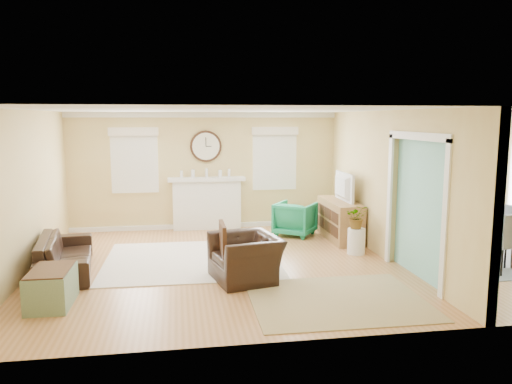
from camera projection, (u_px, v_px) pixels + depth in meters
floor at (304, 262)px, 8.64m from camera, size 9.00×9.00×0.00m
wall_back at (272, 170)px, 11.38m from camera, size 9.00×0.02×2.60m
wall_front at (374, 225)px, 5.52m from camera, size 9.00×0.02×2.60m
wall_left at (24, 194)px, 7.75m from camera, size 0.02×6.00×2.60m
ceiling at (306, 110)px, 8.26m from camera, size 9.00×6.00×0.02m
partition at (383, 181)px, 8.95m from camera, size 0.17×6.00×2.60m
fireplace at (207, 203)px, 11.13m from camera, size 1.70×0.30×1.17m
wall_clock at (206, 146)px, 11.03m from camera, size 0.70×0.07×0.70m
window_left at (134, 156)px, 10.81m from camera, size 1.05×0.13×1.42m
window_right at (275, 154)px, 11.29m from camera, size 1.05×0.13×1.42m
pendant at (471, 133)px, 8.79m from camera, size 0.30×0.30×0.55m
rug_cream at (192, 260)px, 8.73m from camera, size 3.04×2.65×0.02m
rug_jute at (337, 300)px, 6.82m from camera, size 2.37×1.95×0.01m
rug_grey at (471, 255)px, 9.05m from camera, size 2.30×2.87×0.01m
sofa at (65, 255)px, 8.02m from camera, size 1.06×2.10×0.59m
eames_chair at (246, 258)px, 7.64m from camera, size 1.14×1.24×0.69m
green_chair at (295, 219)px, 10.56m from camera, size 1.07×1.08×0.71m
trunk at (52, 287)px, 6.61m from camera, size 0.53×0.86×0.50m
credenza at (340, 220)px, 10.22m from camera, size 0.53×1.55×0.80m
tv at (340, 187)px, 10.11m from camera, size 0.14×1.00×0.58m
garden_stool at (356, 241)px, 9.12m from camera, size 0.32×0.32×0.47m
potted_plant at (357, 217)px, 9.05m from camera, size 0.46×0.42×0.44m
dining_table at (472, 238)px, 9.01m from camera, size 1.34×1.96×0.63m
dining_chair_n at (442, 216)px, 9.99m from camera, size 0.43×0.43×0.91m
dining_chair_s at (505, 237)px, 7.96m from camera, size 0.47×0.47×0.99m
dining_chair_w at (441, 224)px, 8.96m from camera, size 0.47×0.47×0.99m
dining_chair_e at (503, 226)px, 9.04m from camera, size 0.48×0.48×0.90m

